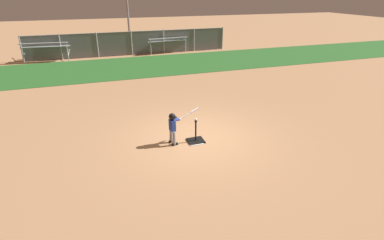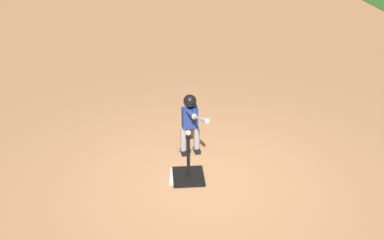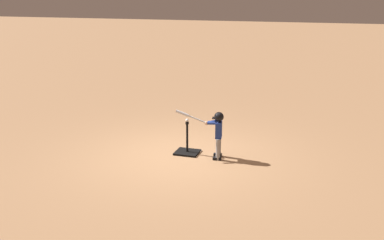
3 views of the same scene
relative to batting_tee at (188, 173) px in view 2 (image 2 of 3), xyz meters
name	(u,v)px [view 2 (image 2 of 3)]	position (x,y,z in m)	size (l,w,h in m)	color
ground_plane	(204,181)	(0.12, 0.23, -0.08)	(90.00, 90.00, 0.00)	#AD7F56
home_plate	(185,176)	(-0.03, -0.05, -0.07)	(0.44, 0.44, 0.02)	white
batting_tee	(188,173)	(0.00, 0.00, 0.00)	(0.52, 0.47, 0.72)	black
batter_child	(191,118)	(-0.69, 0.09, 0.57)	(1.02, 0.36, 1.05)	gray
baseball	(188,133)	(0.00, 0.00, 0.68)	(0.07, 0.07, 0.07)	white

